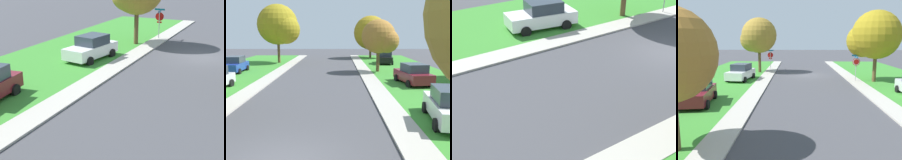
{
  "view_description": "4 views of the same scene",
  "coord_description": "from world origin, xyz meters",
  "views": [
    {
      "loc": [
        -4.3,
        24.48,
        6.5
      ],
      "look_at": [
        2.06,
        11.1,
        1.4
      ],
      "focal_mm": 54.07,
      "sensor_mm": 36.0,
      "label": 1
    },
    {
      "loc": [
        1.76,
        -7.77,
        4.28
      ],
      "look_at": [
        1.76,
        7.77,
        1.4
      ],
      "focal_mm": 41.42,
      "sensor_mm": 36.0,
      "label": 2
    },
    {
      "loc": [
        -10.32,
        13.87,
        7.69
      ],
      "look_at": [
        -1.22,
        7.81,
        1.4
      ],
      "focal_mm": 53.32,
      "sensor_mm": 36.0,
      "label": 3
    },
    {
      "loc": [
        1.37,
        29.04,
        4.47
      ],
      "look_at": [
        1.78,
        11.54,
        1.4
      ],
      "focal_mm": 39.11,
      "sensor_mm": 36.0,
      "label": 4
    }
  ],
  "objects": [
    {
      "name": "ground_plane",
      "position": [
        0.0,
        0.0,
        0.0
      ],
      "size": [
        120.0,
        120.0,
        0.0
      ],
      "primitive_type": "plane",
      "color": "#424247"
    },
    {
      "name": "car_white_kerbside_mid",
      "position": [
        7.09,
        3.95,
        0.87
      ],
      "size": [
        2.5,
        4.52,
        1.76
      ],
      "color": "white",
      "rests_on": "ground"
    }
  ]
}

